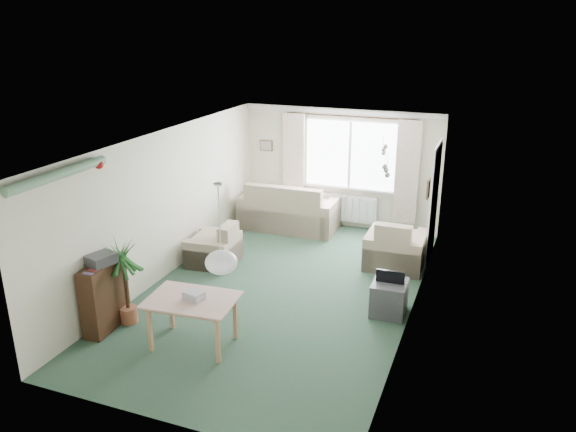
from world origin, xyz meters
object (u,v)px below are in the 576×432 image
(sofa, at_px, (290,205))
(tv_cube, at_px, (389,298))
(houseplant, at_px, (126,282))
(armchair_left, at_px, (213,243))
(dining_table, at_px, (193,322))
(armchair_corner, at_px, (396,242))
(bookshelf, at_px, (105,296))
(coffee_table, at_px, (300,222))
(pet_bed, at_px, (407,258))

(sofa, height_order, tv_cube, sofa)
(houseplant, bearing_deg, tv_cube, 24.82)
(armchair_left, height_order, dining_table, armchair_left)
(armchair_corner, bearing_deg, bookshelf, 45.81)
(sofa, distance_m, houseplant, 4.45)
(armchair_left, distance_m, coffee_table, 2.21)
(coffee_table, bearing_deg, armchair_corner, -25.95)
(bookshelf, bearing_deg, armchair_corner, 42.03)
(armchair_left, bearing_deg, armchair_corner, 104.82)
(sofa, height_order, houseplant, houseplant)
(armchair_left, xyz_separation_m, pet_bed, (3.15, 1.23, -0.30))
(dining_table, bearing_deg, houseplant, 170.98)
(bookshelf, relative_size, dining_table, 0.93)
(dining_table, xyz_separation_m, tv_cube, (2.20, 1.73, -0.08))
(houseplant, relative_size, pet_bed, 1.85)
(bookshelf, distance_m, pet_bed, 5.10)
(sofa, height_order, armchair_corner, sofa)
(sofa, distance_m, dining_table, 4.58)
(bookshelf, distance_m, tv_cube, 3.97)
(armchair_corner, xyz_separation_m, bookshelf, (-3.32, -3.46, 0.04))
(armchair_corner, relative_size, bookshelf, 1.02)
(coffee_table, relative_size, dining_table, 0.80)
(pet_bed, bearing_deg, armchair_corner, -127.29)
(armchair_left, bearing_deg, pet_bed, 107.56)
(armchair_left, height_order, bookshelf, bookshelf)
(tv_cube, bearing_deg, coffee_table, 128.82)
(tv_cube, bearing_deg, sofa, 130.55)
(houseplant, xyz_separation_m, pet_bed, (3.30, 3.47, -0.55))
(armchair_left, distance_m, pet_bed, 3.40)
(sofa, xyz_separation_m, tv_cube, (2.59, -2.83, -0.24))
(sofa, xyz_separation_m, houseplant, (-0.76, -4.38, 0.13))
(tv_cube, bearing_deg, armchair_corner, 95.72)
(armchair_left, bearing_deg, tv_cube, 74.11)
(sofa, height_order, armchair_left, sofa)
(armchair_left, height_order, coffee_table, armchair_left)
(armchair_left, relative_size, dining_table, 0.80)
(pet_bed, bearing_deg, bookshelf, -133.37)
(sofa, xyz_separation_m, armchair_corner, (2.36, -1.15, -0.05))
(sofa, relative_size, armchair_corner, 2.00)
(coffee_table, bearing_deg, houseplant, -103.40)
(armchair_corner, distance_m, armchair_left, 3.14)
(sofa, distance_m, armchair_left, 2.24)
(dining_table, height_order, tv_cube, dining_table)
(bookshelf, xyz_separation_m, tv_cube, (3.54, 1.78, -0.23))
(armchair_left, bearing_deg, sofa, 160.33)
(coffee_table, bearing_deg, dining_table, -88.32)
(armchair_left, xyz_separation_m, bookshelf, (-0.34, -2.46, 0.11))
(sofa, relative_size, armchair_left, 2.35)
(houseplant, height_order, pet_bed, houseplant)
(bookshelf, relative_size, tv_cube, 1.79)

